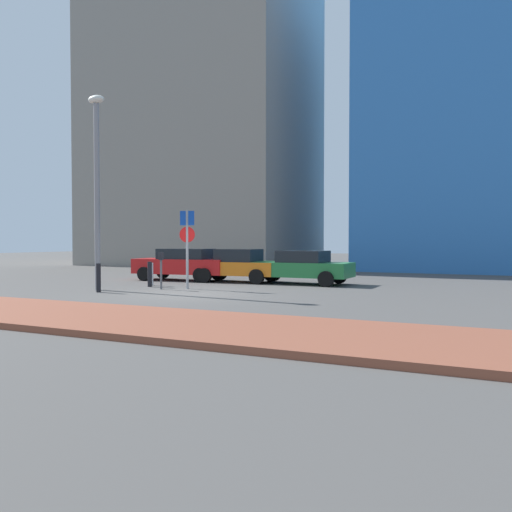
% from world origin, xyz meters
% --- Properties ---
extents(ground_plane, '(120.00, 120.00, 0.00)m').
position_xyz_m(ground_plane, '(0.00, 0.00, 0.00)').
color(ground_plane, '#4C4947').
extents(sidewalk_brick, '(40.00, 3.47, 0.14)m').
position_xyz_m(sidewalk_brick, '(0.00, -5.93, 0.07)').
color(sidewalk_brick, brown).
rests_on(sidewalk_brick, ground).
extents(parked_car_red, '(4.64, 2.15, 1.48)m').
position_xyz_m(parked_car_red, '(-3.42, 5.09, 0.78)').
color(parked_car_red, red).
rests_on(parked_car_red, ground).
extents(parked_car_orange, '(4.05, 2.00, 1.47)m').
position_xyz_m(parked_car_orange, '(-0.77, 5.33, 0.75)').
color(parked_car_orange, orange).
rests_on(parked_car_orange, ground).
extents(parked_car_green, '(4.55, 2.08, 1.42)m').
position_xyz_m(parked_car_green, '(2.13, 5.49, 0.73)').
color(parked_car_green, '#237238').
rests_on(parked_car_green, ground).
extents(parking_sign_post, '(0.58, 0.20, 3.00)m').
position_xyz_m(parking_sign_post, '(-1.00, 1.63, 1.89)').
color(parking_sign_post, gray).
rests_on(parking_sign_post, ground).
extents(parking_meter, '(0.18, 0.14, 1.40)m').
position_xyz_m(parking_meter, '(-1.77, 1.01, 0.91)').
color(parking_meter, '#4C4C51').
rests_on(parking_meter, ground).
extents(street_lamp, '(0.70, 0.36, 7.20)m').
position_xyz_m(street_lamp, '(-3.75, -0.21, 4.22)').
color(street_lamp, gray).
rests_on(street_lamp, ground).
extents(traffic_bollard_near, '(0.18, 0.18, 1.00)m').
position_xyz_m(traffic_bollard_near, '(-2.83, 1.73, 0.50)').
color(traffic_bollard_near, black).
rests_on(traffic_bollard_near, ground).
extents(traffic_bollard_mid, '(0.12, 0.12, 0.93)m').
position_xyz_m(traffic_bollard_mid, '(-3.11, 2.24, 0.47)').
color(traffic_bollard_mid, '#B7B7BC').
rests_on(traffic_bollard_mid, ground).
extents(traffic_bollard_far, '(0.16, 0.16, 1.03)m').
position_xyz_m(traffic_bollard_far, '(-3.14, -0.84, 0.52)').
color(traffic_bollard_far, black).
rests_on(traffic_bollard_far, ground).
extents(building_colorful_midrise, '(16.79, 17.93, 31.49)m').
position_xyz_m(building_colorful_midrise, '(10.17, 24.05, 15.74)').
color(building_colorful_midrise, '#3372BF').
rests_on(building_colorful_midrise, ground).
extents(building_under_construction, '(15.92, 12.07, 22.11)m').
position_xyz_m(building_under_construction, '(-11.16, 20.14, 11.06)').
color(building_under_construction, gray).
rests_on(building_under_construction, ground).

